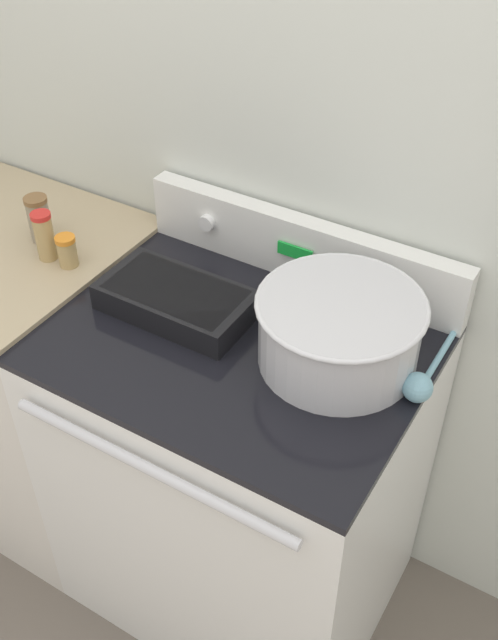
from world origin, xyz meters
TOP-DOWN VIEW (x-y plane):
  - kitchen_wall at (0.00, 0.66)m, footprint 8.00×0.05m
  - stove_range at (0.00, 0.31)m, footprint 0.82×0.65m
  - control_panel at (0.00, 0.60)m, footprint 0.82×0.07m
  - side_counter at (-0.73, 0.31)m, footprint 0.64×0.62m
  - mixing_bowl at (0.21, 0.37)m, footprint 0.35×0.35m
  - casserole_dish at (-0.17, 0.33)m, footprint 0.34×0.19m
  - ladle at (0.39, 0.37)m, footprint 0.06×0.27m
  - spice_jar_orange_cap at (-0.49, 0.33)m, footprint 0.05×0.05m
  - spice_jar_red_cap at (-0.56, 0.33)m, footprint 0.05×0.05m
  - spice_jar_brown_cap at (-0.63, 0.38)m, footprint 0.06×0.06m

SIDE VIEW (x-z plane):
  - stove_range at x=0.00m, z-range 0.00..0.92m
  - side_counter at x=-0.73m, z-range 0.00..0.93m
  - ladle at x=0.39m, z-range 0.92..0.98m
  - casserole_dish at x=-0.17m, z-range 0.93..0.99m
  - spice_jar_orange_cap at x=-0.49m, z-range 0.93..1.02m
  - spice_jar_brown_cap at x=-0.63m, z-range 0.93..1.06m
  - spice_jar_red_cap at x=-0.56m, z-range 0.93..1.06m
  - control_panel at x=0.00m, z-range 0.92..1.08m
  - mixing_bowl at x=0.21m, z-range 0.93..1.09m
  - kitchen_wall at x=0.00m, z-range 0.00..2.50m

